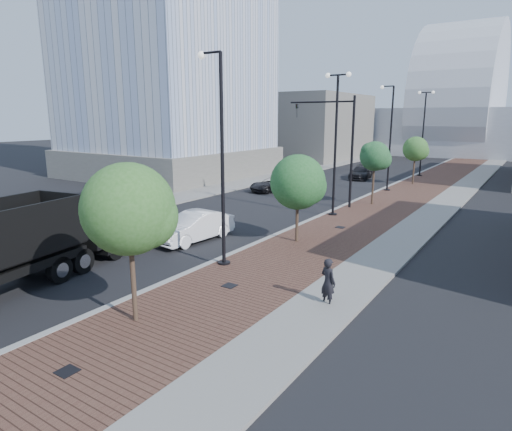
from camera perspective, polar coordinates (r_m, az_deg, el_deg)
The scene contains 24 objects.
sidewalk at distance 45.98m, azimuth 22.41°, elevation 3.72°, with size 7.00×140.00×0.12m, color #4C2D23.
concrete_strip at distance 45.56m, azimuth 25.74°, elevation 3.34°, with size 2.40×140.00×0.13m, color slate.
curb at distance 46.75m, azimuth 18.21°, elevation 4.19°, with size 0.30×140.00×0.14m, color gray.
west_sidewalk at distance 51.65m, azimuth 4.14°, elevation 5.54°, with size 4.00×140.00×0.12m, color slate.
dump_truck at distance 20.13m, azimuth -25.54°, elevation -3.17°, with size 4.66×13.57×3.43m.
white_sedan at distance 23.62m, azimuth -8.09°, elevation -1.45°, with size 1.66×4.77×1.57m, color white.
dark_car_mid at distance 39.13m, azimuth 2.22°, elevation 4.06°, with size 2.04×4.43×1.23m, color black.
dark_car_far at distance 48.52m, azimuth 13.58°, elevation 5.49°, with size 1.91×4.69×1.36m, color black.
pedestrian at distance 15.66m, azimuth 9.42°, elevation -8.61°, with size 0.64×0.42×1.75m, color black.
streetlight_1 at distance 18.82m, azimuth -4.68°, elevation 6.03°, with size 1.44×0.56×9.21m.
streetlight_2 at distance 29.10m, azimuth 10.36°, elevation 9.19°, with size 1.72×0.56×9.28m.
streetlight_3 at distance 40.46m, azimuth 17.00°, elevation 9.12°, with size 1.44×0.56×9.21m.
streetlight_4 at distance 52.01m, azimuth 21.02°, elevation 10.06°, with size 1.72×0.56×9.28m.
traffic_mast at distance 32.20m, azimuth 11.02°, elevation 9.78°, with size 5.09×0.20×8.00m.
tree_0 at distance 13.84m, azimuth -16.15°, elevation 0.77°, with size 2.87×2.87×5.23m.
tree_1 at distance 22.54m, azimuth 5.63°, elevation 4.35°, with size 2.85×2.85×4.70m.
tree_2 at distance 33.51m, azimuth 15.37°, elevation 7.48°, with size 2.26×2.19×4.82m.
tree_3 at distance 45.05m, azimuth 20.21°, elevation 8.17°, with size 2.41×2.36×4.72m.
tower_podium at distance 51.68m, azimuth -11.10°, elevation 6.95°, with size 19.00×19.00×3.00m, color #625F58.
convention_center at distance 90.81m, azimuth 25.02°, elevation 11.28°, with size 50.00×30.00×50.00m.
commercial_block_nw at distance 72.22m, azimuth 7.20°, elevation 11.47°, with size 14.00×20.00×10.00m, color slate.
utility_cover_0 at distance 12.89m, azimuth -23.49°, elevation -18.20°, with size 0.50×0.50×0.02m, color black.
utility_cover_1 at distance 17.18m, azimuth -3.49°, elevation -9.15°, with size 0.50×0.50×0.02m, color black.
utility_cover_2 at distance 26.38m, azimuth 10.97°, elevation -1.52°, with size 0.50×0.50×0.02m, color black.
Camera 1 is at (12.01, -4.72, 6.54)m, focal length 30.54 mm.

